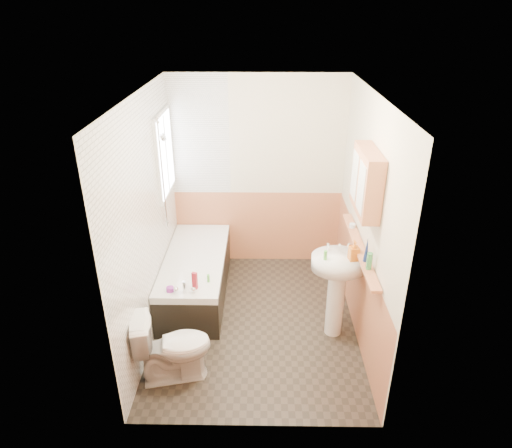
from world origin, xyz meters
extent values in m
plane|color=black|center=(0.00, 0.00, 0.00)|extent=(2.80, 2.80, 0.00)
plane|color=white|center=(0.00, 0.00, 2.50)|extent=(2.80, 2.80, 0.00)
cube|color=beige|center=(0.00, 1.41, 1.25)|extent=(2.20, 0.02, 2.50)
cube|color=beige|center=(0.00, -1.41, 1.25)|extent=(2.20, 0.02, 2.50)
cube|color=beige|center=(-1.11, 0.00, 1.25)|extent=(0.02, 2.80, 2.50)
cube|color=beige|center=(1.11, 0.00, 1.25)|extent=(0.02, 2.80, 2.50)
cube|color=#CD7D54|center=(1.09, 0.00, 0.50)|extent=(0.01, 2.80, 1.00)
cube|color=#CD7D54|center=(0.00, -1.39, 0.50)|extent=(2.20, 0.01, 1.00)
cube|color=#CD7D54|center=(0.00, 1.39, 0.50)|extent=(2.20, 0.01, 1.00)
cube|color=white|center=(-1.09, 0.00, 1.25)|extent=(0.01, 2.80, 2.50)
cube|color=white|center=(-0.73, 1.39, 1.75)|extent=(0.75, 0.01, 1.50)
cube|color=white|center=(-1.07, 0.95, 1.65)|extent=(0.03, 0.79, 0.99)
cube|color=white|center=(-1.05, 0.95, 1.65)|extent=(0.01, 0.70, 0.90)
cube|color=white|center=(-1.05, 0.95, 1.65)|extent=(0.01, 0.04, 0.90)
cube|color=black|center=(-0.73, 0.53, 0.23)|extent=(0.70, 1.69, 0.45)
cube|color=white|center=(-0.73, 0.53, 0.49)|extent=(0.70, 1.69, 0.08)
cube|color=white|center=(-0.73, 0.53, 0.48)|extent=(0.56, 1.55, 0.04)
cylinder|color=silver|center=(-0.73, -0.22, 0.60)|extent=(0.04, 0.04, 0.14)
sphere|color=silver|center=(-0.82, -0.22, 0.57)|extent=(0.06, 0.06, 0.06)
sphere|color=silver|center=(-0.64, -0.22, 0.57)|extent=(0.06, 0.06, 0.06)
cylinder|color=silver|center=(-1.05, 0.64, 1.51)|extent=(0.02, 0.02, 1.28)
cylinder|color=silver|center=(-1.05, 0.64, 0.93)|extent=(0.05, 0.05, 0.02)
cylinder|color=silver|center=(-1.05, 0.64, 2.10)|extent=(0.05, 0.05, 0.02)
cylinder|color=silver|center=(-1.00, 0.64, 1.94)|extent=(0.07, 0.09, 0.09)
imported|color=white|center=(-0.76, -0.83, 0.35)|extent=(0.78, 0.54, 0.70)
cylinder|color=white|center=(0.84, -0.16, 0.39)|extent=(0.18, 0.18, 0.77)
ellipsoid|color=white|center=(0.84, -0.16, 0.88)|extent=(0.56, 0.45, 0.15)
cylinder|color=silver|center=(0.73, -0.05, 0.99)|extent=(0.03, 0.03, 0.08)
cylinder|color=silver|center=(0.95, -0.05, 0.99)|extent=(0.03, 0.03, 0.08)
cylinder|color=silver|center=(0.84, -0.08, 1.03)|extent=(0.02, 0.11, 0.09)
cube|color=#CD7D54|center=(1.04, -0.12, 1.03)|extent=(0.10, 1.55, 0.03)
cube|color=#CD7D54|center=(1.02, -0.21, 1.77)|extent=(0.16, 0.65, 0.59)
cube|color=silver|center=(0.93, -0.37, 1.77)|extent=(0.01, 0.25, 0.44)
cube|color=silver|center=(0.93, -0.05, 1.77)|extent=(0.01, 0.25, 0.44)
cylinder|color=#388447|center=(1.04, -0.54, 1.12)|extent=(0.07, 0.07, 0.17)
cone|color=navy|center=(1.04, -0.40, 1.17)|extent=(0.06, 0.06, 0.25)
cylinder|color=silver|center=(1.04, 0.31, 1.06)|extent=(0.07, 0.07, 0.04)
imported|color=orange|center=(0.96, -0.23, 1.00)|extent=(0.12, 0.22, 0.10)
cylinder|color=#59C647|center=(0.69, -0.23, 1.00)|extent=(0.04, 0.04, 0.10)
cube|color=maroon|center=(-0.63, -0.14, 0.63)|extent=(0.06, 0.05, 0.19)
cylinder|color=purple|center=(-0.89, -0.19, 0.56)|extent=(0.10, 0.10, 0.05)
cylinder|color=#59C647|center=(-0.51, -0.01, 0.58)|extent=(0.03, 0.03, 0.09)
camera|label=1|loc=(0.07, -4.12, 3.25)|focal=32.00mm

